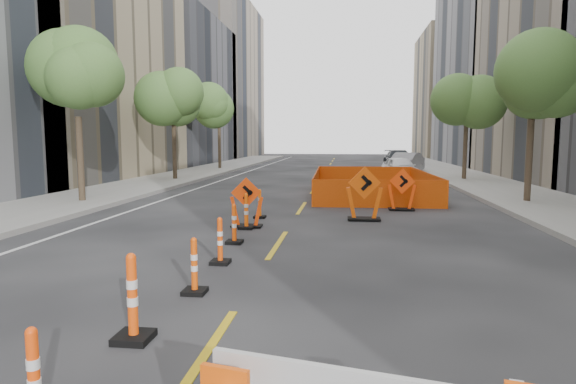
# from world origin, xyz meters

# --- Properties ---
(ground_plane) EXTENTS (140.00, 140.00, 0.00)m
(ground_plane) POSITION_xyz_m (0.00, 0.00, 0.00)
(ground_plane) COLOR black
(sidewalk_left) EXTENTS (4.00, 90.00, 0.15)m
(sidewalk_left) POSITION_xyz_m (-9.00, 12.00, 0.07)
(sidewalk_left) COLOR gray
(sidewalk_left) RESTS_ON ground
(sidewalk_right) EXTENTS (4.00, 90.00, 0.15)m
(sidewalk_right) POSITION_xyz_m (9.00, 12.00, 0.07)
(sidewalk_right) COLOR gray
(sidewalk_right) RESTS_ON ground
(bld_left_d) EXTENTS (12.00, 16.00, 14.00)m
(bld_left_d) POSITION_xyz_m (-17.00, 39.20, 7.00)
(bld_left_d) COLOR #4C4C51
(bld_left_d) RESTS_ON ground
(bld_left_e) EXTENTS (12.00, 20.00, 20.00)m
(bld_left_e) POSITION_xyz_m (-17.00, 55.60, 10.00)
(bld_left_e) COLOR gray
(bld_left_e) RESTS_ON ground
(bld_right_d) EXTENTS (12.00, 18.00, 20.00)m
(bld_right_d) POSITION_xyz_m (17.00, 40.20, 10.00)
(bld_right_d) COLOR gray
(bld_right_d) RESTS_ON ground
(bld_right_e) EXTENTS (12.00, 14.00, 16.00)m
(bld_right_e) POSITION_xyz_m (17.00, 58.60, 8.00)
(bld_right_e) COLOR tan
(bld_right_e) RESTS_ON ground
(tree_l_b) EXTENTS (2.80, 2.80, 5.95)m
(tree_l_b) POSITION_xyz_m (-8.40, 10.00, 4.53)
(tree_l_b) COLOR #382B1E
(tree_l_b) RESTS_ON ground
(tree_l_c) EXTENTS (2.80, 2.80, 5.95)m
(tree_l_c) POSITION_xyz_m (-8.40, 20.00, 4.53)
(tree_l_c) COLOR #382B1E
(tree_l_c) RESTS_ON ground
(tree_l_d) EXTENTS (2.80, 2.80, 5.95)m
(tree_l_d) POSITION_xyz_m (-8.40, 30.00, 4.53)
(tree_l_d) COLOR #382B1E
(tree_l_d) RESTS_ON ground
(tree_r_b) EXTENTS (2.80, 2.80, 5.95)m
(tree_r_b) POSITION_xyz_m (8.40, 12.00, 4.53)
(tree_r_b) COLOR #382B1E
(tree_r_b) RESTS_ON ground
(tree_r_c) EXTENTS (2.80, 2.80, 5.95)m
(tree_r_c) POSITION_xyz_m (8.40, 22.00, 4.53)
(tree_r_c) COLOR #382B1E
(tree_r_c) RESTS_ON ground
(channelizer_1) EXTENTS (0.36, 0.36, 0.93)m
(channelizer_1) POSITION_xyz_m (-1.02, -3.47, 0.46)
(channelizer_1) COLOR #FF460A
(channelizer_1) RESTS_ON ground
(channelizer_2) EXTENTS (0.44, 0.44, 1.11)m
(channelizer_2) POSITION_xyz_m (-1.00, -1.61, 0.56)
(channelizer_2) COLOR #FC4A0A
(channelizer_2) RESTS_ON ground
(channelizer_3) EXTENTS (0.36, 0.36, 0.93)m
(channelizer_3) POSITION_xyz_m (-0.82, 0.25, 0.46)
(channelizer_3) COLOR #E54B09
(channelizer_3) RESTS_ON ground
(channelizer_4) EXTENTS (0.37, 0.37, 0.94)m
(channelizer_4) POSITION_xyz_m (-0.89, 2.10, 0.47)
(channelizer_4) COLOR #E14309
(channelizer_4) RESTS_ON ground
(channelizer_5) EXTENTS (0.38, 0.38, 0.96)m
(channelizer_5) POSITION_xyz_m (-1.04, 3.96, 0.48)
(channelizer_5) COLOR #E94909
(channelizer_5) RESTS_ON ground
(channelizer_6) EXTENTS (0.39, 0.39, 1.00)m
(channelizer_6) POSITION_xyz_m (-1.14, 5.82, 0.50)
(channelizer_6) COLOR #F2540A
(channelizer_6) RESTS_ON ground
(channelizer_7) EXTENTS (0.36, 0.36, 0.92)m
(channelizer_7) POSITION_xyz_m (-1.11, 7.68, 0.46)
(channelizer_7) COLOR orange
(channelizer_7) RESTS_ON ground
(chevron_sign_left) EXTENTS (1.07, 0.82, 1.42)m
(chevron_sign_left) POSITION_xyz_m (-1.19, 6.07, 0.71)
(chevron_sign_left) COLOR #FF440A
(chevron_sign_left) RESTS_ON ground
(chevron_sign_center) EXTENTS (1.21, 0.85, 1.66)m
(chevron_sign_center) POSITION_xyz_m (2.14, 7.64, 0.83)
(chevron_sign_center) COLOR #DA4C09
(chevron_sign_center) RESTS_ON ground
(chevron_sign_right) EXTENTS (1.12, 0.90, 1.46)m
(chevron_sign_right) POSITION_xyz_m (3.50, 9.84, 0.73)
(chevron_sign_right) COLOR #EF3E0A
(chevron_sign_right) RESTS_ON ground
(safety_fence) EXTENTS (5.03, 8.29, 1.02)m
(safety_fence) POSITION_xyz_m (2.65, 14.42, 0.51)
(safety_fence) COLOR #F8550D
(safety_fence) RESTS_ON ground
(parked_car_near) EXTENTS (2.26, 4.29, 1.39)m
(parked_car_near) POSITION_xyz_m (4.83, 22.99, 0.70)
(parked_car_near) COLOR white
(parked_car_near) RESTS_ON ground
(parked_car_mid) EXTENTS (3.26, 4.73, 1.48)m
(parked_car_mid) POSITION_xyz_m (5.71, 27.87, 0.74)
(parked_car_mid) COLOR gray
(parked_car_mid) RESTS_ON ground
(parked_car_far) EXTENTS (2.28, 5.32, 1.53)m
(parked_car_far) POSITION_xyz_m (5.81, 33.34, 0.76)
(parked_car_far) COLOR black
(parked_car_far) RESTS_ON ground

